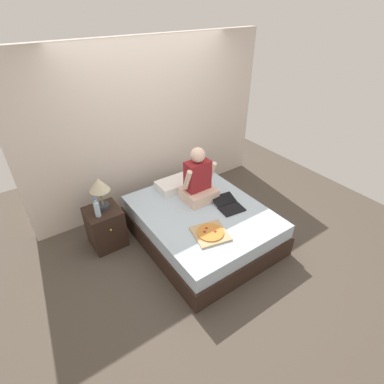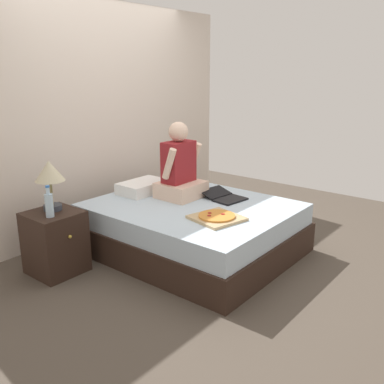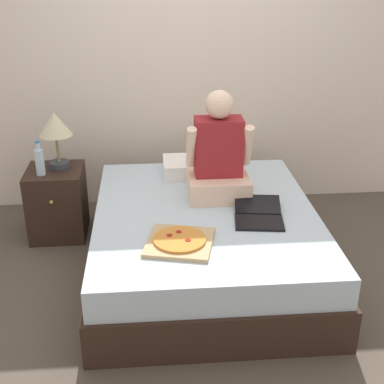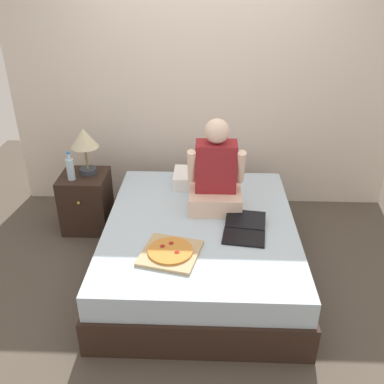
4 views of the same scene
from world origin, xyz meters
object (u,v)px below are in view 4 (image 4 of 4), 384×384
at_px(nightstand_left, 86,201).
at_px(laptop, 244,231).
at_px(pizza_box, 170,252).
at_px(bed, 200,247).
at_px(lamp_on_left_nightstand, 84,141).
at_px(person_seated, 216,176).
at_px(water_bottle, 70,168).

xyz_separation_m(nightstand_left, laptop, (1.48, -0.83, 0.23)).
distance_m(laptop, pizza_box, 0.62).
relative_size(bed, lamp_on_left_nightstand, 4.26).
relative_size(lamp_on_left_nightstand, pizza_box, 0.94).
xyz_separation_m(bed, nightstand_left, (-1.14, 0.67, 0.04)).
bearing_deg(person_seated, water_bottle, 166.61).
bearing_deg(water_bottle, nightstand_left, 48.35).
xyz_separation_m(water_bottle, laptop, (1.56, -0.74, -0.16)).
xyz_separation_m(bed, pizza_box, (-0.21, -0.45, 0.27)).
distance_m(water_bottle, laptop, 1.73).
bearing_deg(bed, lamp_on_left_nightstand, 146.73).
height_order(person_seated, pizza_box, person_seated).
bearing_deg(lamp_on_left_nightstand, nightstand_left, -128.63).
xyz_separation_m(person_seated, pizza_box, (-0.33, -0.71, -0.27)).
xyz_separation_m(bed, laptop, (0.34, -0.16, 0.27)).
height_order(water_bottle, pizza_box, water_bottle).
xyz_separation_m(water_bottle, pizza_box, (1.01, -1.03, -0.17)).
relative_size(nightstand_left, water_bottle, 2.07).
bearing_deg(person_seated, pizza_box, -114.79).
xyz_separation_m(bed, person_seated, (0.12, 0.26, 0.54)).
xyz_separation_m(lamp_on_left_nightstand, laptop, (1.44, -0.88, -0.38)).
height_order(water_bottle, person_seated, person_seated).
distance_m(lamp_on_left_nightstand, pizza_box, 1.52).
relative_size(water_bottle, laptop, 0.61).
bearing_deg(lamp_on_left_nightstand, bed, -33.27).
distance_m(bed, water_bottle, 1.42).
bearing_deg(person_seated, laptop, -61.82).
bearing_deg(person_seated, lamp_on_left_nightstand, 159.36).
distance_m(nightstand_left, lamp_on_left_nightstand, 0.61).
distance_m(water_bottle, person_seated, 1.38).
relative_size(bed, water_bottle, 6.94).
distance_m(lamp_on_left_nightstand, water_bottle, 0.28).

